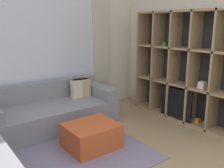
{
  "coord_description": "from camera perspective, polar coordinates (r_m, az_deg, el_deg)",
  "views": [
    {
      "loc": [
        -1.63,
        -1.06,
        1.72
      ],
      "look_at": [
        0.55,
        1.82,
        0.85
      ],
      "focal_mm": 40.0,
      "sensor_mm": 36.0,
      "label": 1
    }
  ],
  "objects": [
    {
      "name": "wall_back",
      "position": [
        4.71,
        -16.92,
        8.56
      ],
      "size": [
        5.62,
        0.11,
        2.7
      ],
      "color": "beige",
      "rests_on": "ground_plane"
    },
    {
      "name": "area_rug",
      "position": [
        3.44,
        -16.12,
        -16.92
      ],
      "size": [
        2.83,
        1.84,
        0.01
      ],
      "primitive_type": "cube",
      "color": "slate",
      "rests_on": "ground_plane"
    },
    {
      "name": "ottoman",
      "position": [
        3.62,
        -4.71,
        -11.71
      ],
      "size": [
        0.71,
        0.6,
        0.36
      ],
      "color": "#B74C23",
      "rests_on": "ground_plane"
    },
    {
      "name": "wall_right",
      "position": [
        4.74,
        18.04,
        8.43
      ],
      "size": [
        0.07,
        4.51,
        2.7
      ],
      "primitive_type": "cube",
      "color": "beige",
      "rests_on": "ground_plane"
    },
    {
      "name": "shelving_unit",
      "position": [
        4.66,
        16.23,
        3.46
      ],
      "size": [
        0.34,
        2.13,
        1.95
      ],
      "color": "#232328",
      "rests_on": "ground_plane"
    },
    {
      "name": "couch_main",
      "position": [
        4.44,
        -13.76,
        -5.96
      ],
      "size": [
        2.19,
        0.99,
        0.73
      ],
      "color": "gray",
      "rests_on": "ground_plane"
    }
  ]
}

